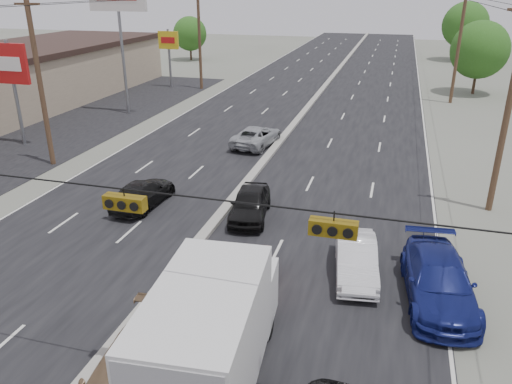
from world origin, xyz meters
TOP-DOWN VIEW (x-y plane):
  - ground at (0.00, 0.00)m, footprint 200.00×200.00m
  - road_surface at (0.00, 30.00)m, footprint 20.00×160.00m
  - center_median at (0.00, 30.00)m, footprint 0.50×160.00m
  - parking_lot at (-17.00, 25.00)m, footprint 10.00×42.00m
  - utility_pole_left_b at (-12.50, 15.00)m, footprint 1.60×0.30m
  - utility_pole_left_c at (-12.50, 40.00)m, footprint 1.60×0.30m
  - utility_pole_right_b at (12.50, 15.00)m, footprint 1.60×0.30m
  - utility_pole_right_c at (12.50, 40.00)m, footprint 1.60×0.30m
  - traffic_signals at (1.40, 0.00)m, footprint 25.00×0.30m
  - pole_sign_mid at (-17.00, 18.00)m, footprint 2.60×0.25m
  - pole_sign_billboard at (-14.50, 28.00)m, footprint 5.00×0.25m
  - pole_sign_far at (-16.00, 40.00)m, footprint 2.20×0.25m
  - tree_left_far at (-22.00, 60.00)m, footprint 4.80×4.80m
  - tree_right_mid at (15.00, 45.00)m, footprint 5.60×5.60m
  - tree_right_far at (16.00, 70.00)m, footprint 6.40×6.40m
  - box_truck at (3.51, 0.26)m, footprint 3.01×7.18m
  - tan_sedan at (1.67, -0.90)m, footprint 2.68×5.70m
  - red_sedan at (2.99, 4.87)m, footprint 1.86×4.05m
  - queue_car_a at (1.40, 10.94)m, footprint 2.23×4.37m
  - queue_car_b at (6.70, 7.13)m, footprint 2.03×4.36m
  - queue_car_d at (9.60, 6.24)m, footprint 2.77×5.64m
  - oncoming_near at (-4.16, 10.87)m, footprint 1.98×4.48m
  - oncoming_far at (-1.40, 22.07)m, footprint 2.85×5.11m

SIDE VIEW (x-z plane):
  - ground at x=0.00m, z-range 0.00..0.00m
  - road_surface at x=0.00m, z-range -0.01..0.01m
  - parking_lot at x=-17.00m, z-range -0.01..0.01m
  - center_median at x=0.00m, z-range 0.00..0.20m
  - oncoming_near at x=-4.16m, z-range 0.00..1.28m
  - red_sedan at x=2.99m, z-range 0.00..1.29m
  - oncoming_far at x=-1.40m, z-range 0.00..1.35m
  - queue_car_b at x=6.70m, z-range 0.00..1.38m
  - queue_car_a at x=1.40m, z-range 0.00..1.42m
  - queue_car_d at x=9.60m, z-range 0.00..1.58m
  - tan_sedan at x=1.67m, z-range 0.00..1.61m
  - box_truck at x=3.51m, z-range 0.05..3.60m
  - tree_left_far at x=-22.00m, z-range 0.66..6.78m
  - tree_right_mid at x=15.00m, z-range 0.77..7.91m
  - pole_sign_far at x=-16.00m, z-range 1.41..7.41m
  - tree_right_far at x=16.00m, z-range 0.88..9.04m
  - utility_pole_left_b at x=-12.50m, z-range 0.11..10.11m
  - utility_pole_left_c at x=-12.50m, z-range 0.11..10.11m
  - utility_pole_right_b at x=12.50m, z-range 0.11..10.11m
  - utility_pole_right_c at x=12.50m, z-range 0.11..10.11m
  - pole_sign_mid at x=-17.00m, z-range 1.61..8.61m
  - traffic_signals at x=1.40m, z-range 5.22..5.77m
  - pole_sign_billboard at x=-14.50m, z-range 3.37..14.37m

